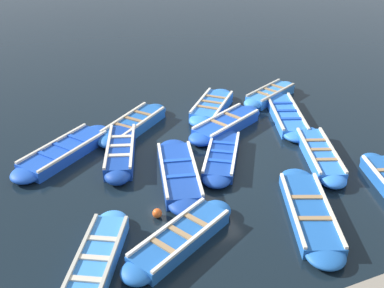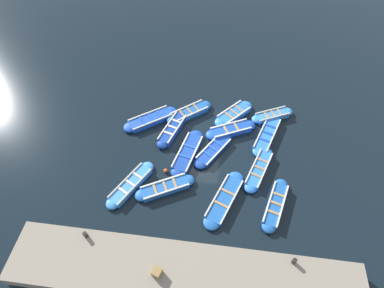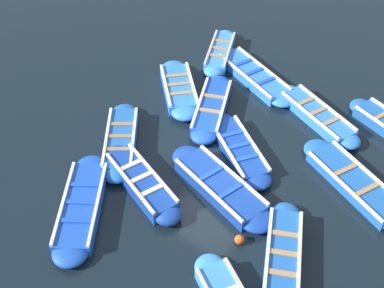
# 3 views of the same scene
# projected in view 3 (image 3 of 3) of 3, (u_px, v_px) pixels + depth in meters

# --- Properties ---
(ground_plane) EXTENTS (120.00, 120.00, 0.00)m
(ground_plane) POSITION_uv_depth(u_px,v_px,m) (213.00, 161.00, 15.67)
(ground_plane) COLOR black
(boat_drifting) EXTENTS (3.00, 3.65, 0.41)m
(boat_drifting) POSITION_uv_depth(u_px,v_px,m) (81.00, 207.00, 14.19)
(boat_drifting) COLOR #1947B7
(boat_drifting) RESTS_ON ground
(boat_outer_right) EXTENTS (4.04, 2.34, 0.35)m
(boat_outer_right) POSITION_uv_depth(u_px,v_px,m) (355.00, 183.00, 14.84)
(boat_outer_right) COLOR #1E59AD
(boat_outer_right) RESTS_ON ground
(boat_tucked) EXTENTS (3.56, 1.93, 0.40)m
(boat_tucked) POSITION_uv_depth(u_px,v_px,m) (317.00, 115.00, 16.92)
(boat_tucked) COLOR blue
(boat_tucked) RESTS_ON ground
(boat_alongside) EXTENTS (3.95, 1.82, 0.42)m
(boat_alongside) POSITION_uv_depth(u_px,v_px,m) (220.00, 187.00, 14.70)
(boat_alongside) COLOR navy
(boat_alongside) RESTS_ON ground
(boat_centre) EXTENTS (2.32, 3.47, 0.41)m
(boat_centre) POSITION_uv_depth(u_px,v_px,m) (283.00, 257.00, 13.01)
(boat_centre) COLOR #1E59AD
(boat_centre) RESTS_ON ground
(boat_mid_row) EXTENTS (3.32, 2.49, 0.36)m
(boat_mid_row) POSITION_uv_depth(u_px,v_px,m) (239.00, 149.00, 15.83)
(boat_mid_row) COLOR navy
(boat_mid_row) RESTS_ON ground
(boat_near_quay) EXTENTS (2.78, 3.20, 0.43)m
(boat_near_quay) POSITION_uv_depth(u_px,v_px,m) (121.00, 141.00, 16.04)
(boat_near_quay) COLOR #1E59AD
(boat_near_quay) RESTS_ON ground
(boat_end_of_row) EXTENTS (3.98, 2.11, 0.38)m
(boat_end_of_row) POSITION_uv_depth(u_px,v_px,m) (254.00, 76.00, 18.50)
(boat_end_of_row) COLOR blue
(boat_end_of_row) RESTS_ON ground
(boat_bow_out) EXTENTS (2.21, 3.46, 0.45)m
(boat_bow_out) POSITION_uv_depth(u_px,v_px,m) (212.00, 108.00, 17.15)
(boat_bow_out) COLOR #1947B7
(boat_bow_out) RESTS_ON ground
(boat_far_corner) EXTENTS (1.93, 3.04, 0.43)m
(boat_far_corner) POSITION_uv_depth(u_px,v_px,m) (220.00, 53.00, 19.49)
(boat_far_corner) COLOR #3884E0
(boat_far_corner) RESTS_ON ground
(boat_outer_left) EXTENTS (3.53, 1.79, 0.47)m
(boat_outer_left) POSITION_uv_depth(u_px,v_px,m) (141.00, 182.00, 14.78)
(boat_outer_left) COLOR navy
(boat_outer_left) RESTS_ON ground
(boat_inner_gap) EXTENTS (3.02, 2.85, 0.46)m
(boat_inner_gap) POSITION_uv_depth(u_px,v_px,m) (179.00, 89.00, 17.88)
(boat_inner_gap) COLOR blue
(boat_inner_gap) RESTS_ON ground
(buoy_orange_near) EXTENTS (0.25, 0.25, 0.25)m
(buoy_orange_near) POSITION_uv_depth(u_px,v_px,m) (239.00, 240.00, 13.46)
(buoy_orange_near) COLOR #E05119
(buoy_orange_near) RESTS_ON ground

